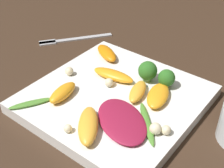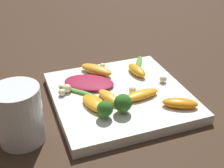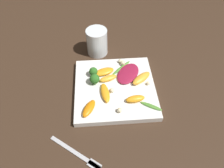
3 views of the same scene
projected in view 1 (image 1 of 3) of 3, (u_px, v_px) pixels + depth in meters
ground_plane at (115, 104)px, 0.54m from camera, size 2.40×2.40×0.00m
plate at (115, 99)px, 0.53m from camera, size 0.27×0.27×0.02m
fork at (68, 39)px, 0.72m from camera, size 0.15×0.11×0.01m
radicchio_leaf_0 at (122, 121)px, 0.46m from camera, size 0.11×0.13×0.01m
orange_segment_0 at (88, 125)px, 0.45m from camera, size 0.08×0.07×0.02m
orange_segment_1 at (113, 75)px, 0.56m from camera, size 0.04×0.08×0.02m
orange_segment_2 at (63, 92)px, 0.51m from camera, size 0.06×0.03×0.02m
orange_segment_3 at (158, 95)px, 0.51m from camera, size 0.08×0.05×0.02m
orange_segment_4 at (107, 53)px, 0.62m from camera, size 0.06×0.07×0.02m
orange_segment_5 at (138, 91)px, 0.52m from camera, size 0.07×0.04×0.02m
broccoli_floret_0 at (166, 78)px, 0.53m from camera, size 0.03×0.03×0.03m
broccoli_floret_1 at (148, 71)px, 0.55m from camera, size 0.03×0.03×0.04m
arugula_sprig_0 at (31, 103)px, 0.50m from camera, size 0.07×0.05×0.01m
arugula_sprig_1 at (147, 123)px, 0.46m from camera, size 0.08×0.07×0.01m
macadamia_nut_0 at (68, 129)px, 0.45m from camera, size 0.01×0.01×0.01m
macadamia_nut_1 at (155, 129)px, 0.45m from camera, size 0.02×0.02×0.02m
macadamia_nut_2 at (69, 71)px, 0.57m from camera, size 0.02×0.02×0.02m
macadamia_nut_3 at (109, 83)px, 0.54m from camera, size 0.02×0.02×0.02m
macadamia_nut_4 at (166, 130)px, 0.45m from camera, size 0.01×0.01×0.01m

